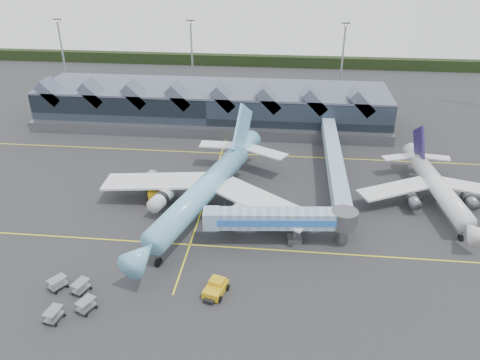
# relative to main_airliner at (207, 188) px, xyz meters

# --- Properties ---
(ground) EXTENTS (260.00, 260.00, 0.00)m
(ground) POSITION_rel_main_airliner_xyz_m (-1.00, -3.24, -4.48)
(ground) COLOR #2D2D2F
(ground) RESTS_ON ground
(taxi_stripes) EXTENTS (120.00, 60.00, 0.01)m
(taxi_stripes) POSITION_rel_main_airliner_xyz_m (-1.00, 6.76, -4.47)
(taxi_stripes) COLOR yellow
(taxi_stripes) RESTS_ON ground
(tree_line_far) EXTENTS (260.00, 4.00, 4.00)m
(tree_line_far) POSITION_rel_main_airliner_xyz_m (-1.00, 106.76, -2.48)
(tree_line_far) COLOR black
(tree_line_far) RESTS_ON ground
(terminal) EXTENTS (90.00, 22.25, 12.52)m
(terminal) POSITION_rel_main_airliner_xyz_m (-6.06, 44.11, 0.40)
(terminal) COLOR black
(terminal) RESTS_ON ground
(light_masts) EXTENTS (132.40, 42.56, 22.45)m
(light_masts) POSITION_rel_main_airliner_xyz_m (20.00, 59.56, 8.01)
(light_masts) COLOR #97999F
(light_masts) RESTS_ON ground
(main_airliner) EXTENTS (39.75, 46.66, 15.24)m
(main_airliner) POSITION_rel_main_airliner_xyz_m (0.00, 0.00, 0.00)
(main_airliner) COLOR #76C9EF
(main_airliner) RESTS_ON ground
(regional_jet) EXTENTS (29.62, 32.45, 11.13)m
(regional_jet) POSITION_rel_main_airliner_xyz_m (41.63, 6.74, -0.95)
(regional_jet) COLOR silver
(regional_jet) RESTS_ON ground
(jet_bridge) EXTENTS (24.53, 5.78, 5.93)m
(jet_bridge) POSITION_rel_main_airliner_xyz_m (14.75, -8.68, -0.29)
(jet_bridge) COLOR #7497C2
(jet_bridge) RESTS_ON ground
(fuel_truck) EXTENTS (5.20, 9.82, 3.31)m
(fuel_truck) POSITION_rel_main_airliner_xyz_m (-11.17, 4.46, -2.62)
(fuel_truck) COLOR black
(fuel_truck) RESTS_ON ground
(pushback_tug) EXTENTS (3.69, 4.87, 1.98)m
(pushback_tug) POSITION_rel_main_airliner_xyz_m (4.89, -22.20, -3.59)
(pushback_tug) COLOR gold
(pushback_tug) RESTS_ON ground
(baggage_carts) EXTENTS (8.33, 8.79, 1.74)m
(baggage_carts) POSITION_rel_main_airliner_xyz_m (-14.43, -26.09, -3.50)
(baggage_carts) COLOR gray
(baggage_carts) RESTS_ON ground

